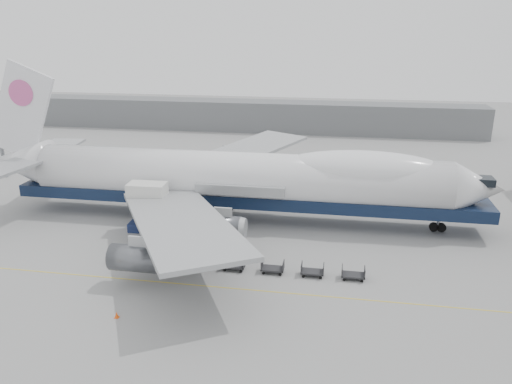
# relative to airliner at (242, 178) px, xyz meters

# --- Properties ---
(ground) EXTENTS (260.00, 260.00, 0.00)m
(ground) POSITION_rel_airliner_xyz_m (-0.64, -12.00, -5.62)
(ground) COLOR gray
(ground) RESTS_ON ground
(apron_line) EXTENTS (60.00, 0.15, 0.01)m
(apron_line) POSITION_rel_airliner_xyz_m (-0.64, -18.00, -5.62)
(apron_line) COLOR gold
(apron_line) RESTS_ON ground
(hangar) EXTENTS (110.00, 8.00, 7.00)m
(hangar) POSITION_rel_airliner_xyz_m (-10.64, 58.00, -2.12)
(hangar) COLOR slate
(hangar) RESTS_ON ground
(airliner) EXTENTS (67.00, 55.30, 19.98)m
(airliner) POSITION_rel_airliner_xyz_m (0.00, 0.00, 0.00)
(airliner) COLOR white
(airliner) RESTS_ON ground
(catering_truck) EXTENTS (5.01, 3.58, 6.08)m
(catering_truck) POSITION_rel_airliner_xyz_m (-10.51, -5.70, -2.19)
(catering_truck) COLOR #19254C
(catering_truck) RESTS_ON ground
(traffic_cone) EXTENTS (0.39, 0.39, 0.57)m
(traffic_cone) POSITION_rel_airliner_xyz_m (-6.18, -24.65, -5.35)
(traffic_cone) COLOR #EE4C0C
(traffic_cone) RESTS_ON ground
(dolly_0) EXTENTS (2.30, 1.35, 1.30)m
(dolly_0) POSITION_rel_airliner_xyz_m (-10.23, -14.13, -5.09)
(dolly_0) COLOR #2D2D30
(dolly_0) RESTS_ON ground
(dolly_1) EXTENTS (2.30, 1.35, 1.30)m
(dolly_1) POSITION_rel_airliner_xyz_m (-6.19, -14.13, -5.09)
(dolly_1) COLOR #2D2D30
(dolly_1) RESTS_ON ground
(dolly_2) EXTENTS (2.30, 1.35, 1.30)m
(dolly_2) POSITION_rel_airliner_xyz_m (-2.14, -14.13, -5.09)
(dolly_2) COLOR #2D2D30
(dolly_2) RESTS_ON ground
(dolly_3) EXTENTS (2.30, 1.35, 1.30)m
(dolly_3) POSITION_rel_airliner_xyz_m (1.90, -14.13, -5.09)
(dolly_3) COLOR #2D2D30
(dolly_3) RESTS_ON ground
(dolly_4) EXTENTS (2.30, 1.35, 1.30)m
(dolly_4) POSITION_rel_airliner_xyz_m (5.94, -14.13, -5.09)
(dolly_4) COLOR #2D2D30
(dolly_4) RESTS_ON ground
(dolly_5) EXTENTS (2.30, 1.35, 1.30)m
(dolly_5) POSITION_rel_airliner_xyz_m (9.98, -14.13, -5.09)
(dolly_5) COLOR #2D2D30
(dolly_5) RESTS_ON ground
(dolly_6) EXTENTS (2.30, 1.35, 1.30)m
(dolly_6) POSITION_rel_airliner_xyz_m (14.02, -14.13, -5.09)
(dolly_6) COLOR #2D2D30
(dolly_6) RESTS_ON ground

